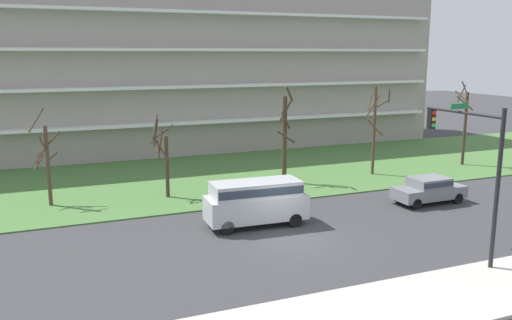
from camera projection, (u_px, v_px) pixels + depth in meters
name	position (u px, v px, depth m)	size (l,w,h in m)	color
ground	(290.00, 239.00, 25.75)	(160.00, 160.00, 0.00)	#38383A
sidewalk_curb_near	(391.00, 309.00, 18.48)	(80.00, 4.00, 0.15)	#BCB7AD
grass_lawn_strip	(205.00, 177.00, 38.43)	(80.00, 16.00, 0.08)	#477238
apartment_building	(160.00, 67.00, 49.52)	(52.17, 12.69, 15.17)	#9E938C
tree_far_left	(47.00, 161.00, 30.73)	(1.78, 1.35, 5.73)	#4C3828
tree_left	(164.00, 157.00, 32.47)	(1.65, 1.84, 5.14)	#423023
tree_center	(285.00, 137.00, 36.12)	(1.40, 1.43, 6.70)	#423023
tree_right	(375.00, 126.00, 38.53)	(2.18, 2.05, 6.49)	#4C3828
tree_far_right	(465.00, 124.00, 41.90)	(1.31, 1.61, 6.69)	#423023
sedan_gray_near_left	(429.00, 189.00, 31.72)	(4.42, 1.86, 1.57)	slate
van_silver_center_left	(256.00, 200.00, 27.45)	(5.29, 2.25, 2.36)	#B7BABF
traffic_signal_mast	(473.00, 157.00, 22.39)	(0.90, 4.51, 6.72)	black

